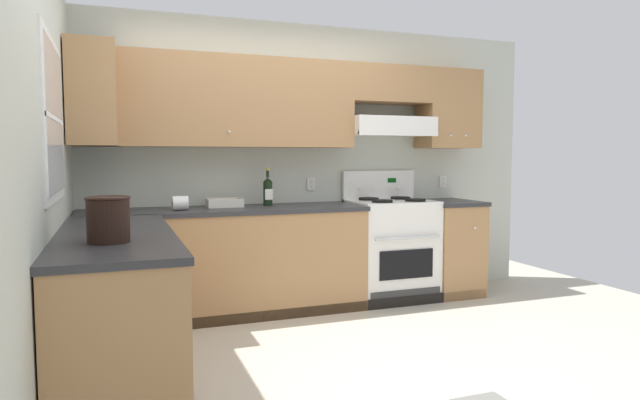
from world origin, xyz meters
The scene contains 10 objects.
ground_plane centered at (0.00, 0.00, 0.00)m, with size 7.04×7.04×0.00m, color #B2AA99.
wall_back centered at (0.39, 1.53, 1.48)m, with size 4.68×0.57×2.55m.
wall_left centered at (-1.59, 0.23, 1.34)m, with size 0.47×4.00×2.55m.
counter_back_run centered at (0.01, 1.24, 0.45)m, with size 3.60×0.65×0.91m.
counter_left_run centered at (-1.24, 0.00, 0.45)m, with size 0.63×1.91×0.91m.
stove centered at (1.18, 1.25, 0.48)m, with size 0.76×0.62×1.20m.
wine_bottle centered at (0.01, 1.34, 1.04)m, with size 0.08×0.08×0.33m.
bowl centered at (-0.37, 1.35, 0.93)m, with size 0.30×0.21×0.07m.
bucket centered at (-1.27, -0.39, 1.03)m, with size 0.22×0.22×0.23m.
paper_towel_roll centered at (-0.75, 1.18, 0.97)m, with size 0.12×0.11×0.11m.
Camera 1 is at (-1.24, -3.35, 1.34)m, focal length 31.13 mm.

